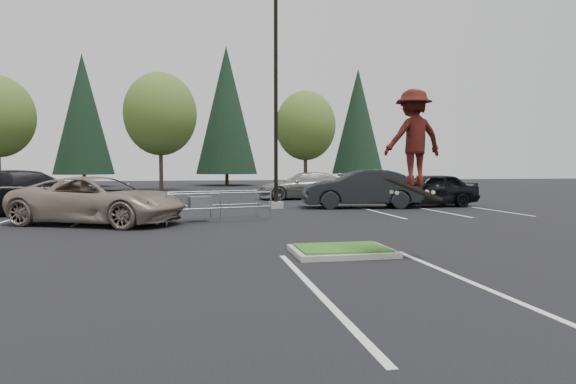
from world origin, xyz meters
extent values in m
plane|color=black|center=(0.00, 0.00, 0.00)|extent=(120.00, 120.00, 0.00)
cube|color=#9D9A92|center=(0.00, 0.00, 0.06)|extent=(2.20, 1.60, 0.12)
cube|color=#286B21|center=(0.00, 0.00, 0.13)|extent=(1.95, 1.35, 0.05)
cube|color=silver|center=(-4.50, 9.00, 0.00)|extent=(0.12, 5.20, 0.01)
cube|color=silver|center=(-7.20, 9.00, 0.00)|extent=(0.12, 5.20, 0.01)
cube|color=silver|center=(-9.90, 9.00, 0.00)|extent=(0.12, 5.20, 0.01)
cube|color=silver|center=(4.50, 9.00, 0.00)|extent=(0.12, 5.20, 0.01)
cube|color=silver|center=(7.20, 9.00, 0.00)|extent=(0.12, 5.20, 0.01)
cube|color=silver|center=(9.90, 9.00, 0.00)|extent=(0.12, 5.20, 0.01)
cube|color=silver|center=(-1.35, -3.00, 0.00)|extent=(0.12, 6.00, 0.01)
cube|color=silver|center=(1.35, -3.00, 0.00)|extent=(0.12, 6.00, 0.01)
cube|color=#9D9A92|center=(0.50, 12.00, 0.15)|extent=(0.60, 0.60, 0.30)
cylinder|color=black|center=(0.50, 12.00, 5.00)|extent=(0.18, 0.18, 10.00)
sphere|color=#456926|center=(-17.40, 29.70, 5.10)|extent=(3.40, 3.40, 3.40)
cylinder|color=#38281C|center=(-6.00, 30.50, 1.75)|extent=(0.32, 0.32, 3.50)
ellipsoid|color=#456926|center=(-6.00, 30.50, 6.26)|extent=(5.89, 5.89, 6.77)
sphere|color=#456926|center=(-5.40, 30.20, 5.52)|extent=(3.68, 3.68, 3.68)
sphere|color=#456926|center=(-6.50, 30.90, 5.70)|extent=(4.05, 4.05, 4.05)
cylinder|color=#38281C|center=(6.00, 29.80, 1.52)|extent=(0.32, 0.32, 3.04)
ellipsoid|color=#456926|center=(6.00, 29.80, 5.44)|extent=(5.12, 5.12, 5.89)
sphere|color=#456926|center=(6.60, 29.50, 4.80)|extent=(3.20, 3.20, 3.20)
sphere|color=#456926|center=(5.50, 30.20, 4.96)|extent=(3.52, 3.52, 3.52)
cylinder|color=#38281C|center=(-14.00, 40.00, 0.60)|extent=(0.36, 0.36, 1.20)
cone|color=black|center=(-14.00, 40.00, 7.10)|extent=(5.72, 5.72, 11.80)
cylinder|color=#38281C|center=(0.00, 40.50, 0.60)|extent=(0.36, 0.36, 1.20)
cone|color=black|center=(0.00, 40.50, 7.85)|extent=(6.38, 6.38, 13.30)
cylinder|color=#38281C|center=(14.00, 39.50, 0.60)|extent=(0.36, 0.36, 1.20)
cone|color=black|center=(14.00, 39.50, 6.85)|extent=(5.50, 5.50, 11.30)
cylinder|color=gray|center=(-4.16, 6.07, 0.54)|extent=(0.06, 0.06, 1.08)
cylinder|color=gray|center=(-4.48, 7.34, 0.54)|extent=(0.06, 0.06, 1.08)
cylinder|color=gray|center=(-2.34, 6.53, 0.54)|extent=(0.06, 0.06, 1.08)
cylinder|color=gray|center=(-2.66, 7.80, 0.54)|extent=(0.06, 0.06, 1.08)
cylinder|color=gray|center=(-0.52, 6.98, 0.54)|extent=(0.06, 0.06, 1.08)
cylinder|color=gray|center=(-0.84, 8.25, 0.54)|extent=(0.06, 0.06, 1.08)
cylinder|color=gray|center=(-2.34, 6.53, 0.51)|extent=(3.64, 0.96, 0.05)
cylinder|color=gray|center=(-2.34, 6.53, 1.03)|extent=(3.64, 0.96, 0.05)
cylinder|color=gray|center=(-2.66, 7.80, 0.51)|extent=(3.64, 0.96, 0.05)
cylinder|color=gray|center=(-2.66, 7.80, 1.03)|extent=(3.64, 0.96, 0.05)
cube|color=gray|center=(-3.04, 7.03, 0.67)|extent=(0.89, 0.67, 0.45)
cube|color=black|center=(1.20, -1.00, 1.50)|extent=(1.26, 0.48, 0.50)
cylinder|color=silver|center=(0.80, -1.13, 1.42)|extent=(0.08, 0.05, 0.08)
cylinder|color=silver|center=(0.80, -0.87, 1.42)|extent=(0.08, 0.05, 0.08)
cylinder|color=silver|center=(1.60, -1.13, 1.42)|extent=(0.08, 0.05, 0.08)
cylinder|color=silver|center=(1.60, -0.87, 1.42)|extent=(0.08, 0.05, 0.08)
imported|color=maroon|center=(1.20, -1.00, 2.54)|extent=(1.38, 0.92, 1.98)
imported|color=gray|center=(-6.50, 7.00, 0.81)|extent=(6.43, 4.86, 1.62)
imported|color=black|center=(-10.00, 11.26, 0.91)|extent=(6.75, 4.71, 1.81)
imported|color=black|center=(4.50, 11.50, 0.91)|extent=(5.74, 2.65, 1.82)
imported|color=black|center=(8.00, 11.50, 0.82)|extent=(4.97, 2.33, 1.65)
imported|color=gray|center=(3.23, 18.00, 0.81)|extent=(5.60, 2.36, 1.61)
camera|label=1|loc=(-3.18, -10.24, 1.94)|focal=30.00mm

